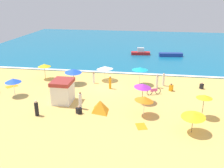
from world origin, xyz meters
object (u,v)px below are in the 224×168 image
(beach_umbrella_3, at_px, (204,97))
(beachgoer_4, at_px, (94,78))
(beach_umbrella_0, at_px, (13,80))
(beachgoer_3, at_px, (157,81))
(beach_umbrella_5, at_px, (144,99))
(beach_umbrella_6, at_px, (140,69))
(beach_umbrella_9, at_px, (44,65))
(beach_tent, at_px, (100,106))
(beachgoer_7, at_px, (79,110))
(beachgoer_0, at_px, (202,86))
(beachgoer_8, at_px, (80,101))
(small_boat_1, at_px, (171,55))
(beach_umbrella_7, at_px, (105,68))
(beach_umbrella_1, at_px, (193,115))
(lifeguard_cabana, at_px, (63,91))
(beachgoer_9, at_px, (110,82))
(beachgoer_1, at_px, (164,80))
(beach_umbrella_2, at_px, (143,86))
(beach_umbrella_4, at_px, (73,71))
(small_boat_0, at_px, (141,52))
(beachgoer_6, at_px, (37,109))
(parked_bicycle, at_px, (154,91))
(beachgoer_5, at_px, (171,88))

(beach_umbrella_3, bearing_deg, beachgoer_4, 148.10)
(beach_umbrella_0, relative_size, beachgoer_3, 1.32)
(beach_umbrella_5, distance_m, beachgoer_4, 10.87)
(beach_umbrella_6, bearing_deg, beach_umbrella_0, -156.50)
(beach_umbrella_3, distance_m, beach_umbrella_9, 21.40)
(beach_umbrella_3, distance_m, beach_tent, 10.09)
(beach_umbrella_0, relative_size, beach_tent, 0.98)
(beachgoer_4, distance_m, beachgoer_7, 8.96)
(beach_umbrella_0, height_order, beach_tent, beach_umbrella_0)
(beach_tent, xyz_separation_m, beachgoer_0, (11.25, 8.29, -0.24))
(beach_umbrella_6, relative_size, beachgoer_8, 1.27)
(beach_umbrella_3, distance_m, small_boat_1, 24.35)
(beach_umbrella_7, bearing_deg, beach_umbrella_1, -51.24)
(lifeguard_cabana, height_order, beach_umbrella_6, lifeguard_cabana)
(beachgoer_8, xyz_separation_m, small_boat_1, (10.56, 24.29, -0.44))
(beach_umbrella_0, height_order, beachgoer_9, beach_umbrella_0)
(beachgoer_8, bearing_deg, beachgoer_7, -83.03)
(beach_umbrella_6, distance_m, beach_tent, 9.41)
(beach_umbrella_1, xyz_separation_m, beach_umbrella_3, (1.38, 3.10, 0.48))
(lifeguard_cabana, height_order, small_boat_1, lifeguard_cabana)
(beach_umbrella_7, bearing_deg, beach_tent, -82.19)
(beach_umbrella_0, height_order, beach_umbrella_6, beach_umbrella_6)
(beachgoer_4, xyz_separation_m, beachgoer_8, (0.40, -7.84, 0.10))
(beach_umbrella_3, height_order, beachgoer_8, beach_umbrella_3)
(beach_umbrella_0, bearing_deg, beachgoer_1, 19.69)
(beach_umbrella_2, xyz_separation_m, beachgoer_0, (7.15, 5.35, -1.58))
(beach_umbrella_4, distance_m, beachgoer_4, 2.83)
(beach_umbrella_6, bearing_deg, beachgoer_3, -20.61)
(lifeguard_cabana, distance_m, small_boat_1, 26.30)
(beach_umbrella_7, xyz_separation_m, beachgoer_0, (12.56, -1.31, -1.42))
(beach_umbrella_5, height_order, beachgoer_4, beach_umbrella_5)
(beach_umbrella_4, relative_size, small_boat_1, 0.71)
(beach_umbrella_3, xyz_separation_m, beach_umbrella_6, (-6.49, 8.26, 0.01))
(lifeguard_cabana, height_order, small_boat_0, lifeguard_cabana)
(beachgoer_1, distance_m, small_boat_0, 16.94)
(beach_umbrella_6, bearing_deg, beach_umbrella_2, -83.78)
(beach_umbrella_2, distance_m, beach_umbrella_5, 3.11)
(beach_umbrella_3, distance_m, beachgoer_6, 16.11)
(lifeguard_cabana, relative_size, parked_bicycle, 1.56)
(beachgoer_4, relative_size, beachgoer_5, 1.65)
(beach_umbrella_4, distance_m, beachgoer_9, 5.20)
(beachgoer_7, relative_size, beachgoer_9, 0.49)
(beach_umbrella_2, distance_m, beach_umbrella_7, 8.58)
(beach_umbrella_0, xyz_separation_m, beachgoer_5, (18.10, 4.48, -1.49))
(beachgoer_6, bearing_deg, beach_umbrella_4, 84.98)
(beachgoer_5, bearing_deg, beach_umbrella_6, 157.00)
(beachgoer_1, xyz_separation_m, small_boat_1, (1.88, 15.98, -0.40))
(beach_umbrella_0, bearing_deg, lifeguard_cabana, -7.06)
(lifeguard_cabana, xyz_separation_m, beach_umbrella_3, (14.45, -1.33, 0.86))
(parked_bicycle, bearing_deg, beachgoer_7, -139.84)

